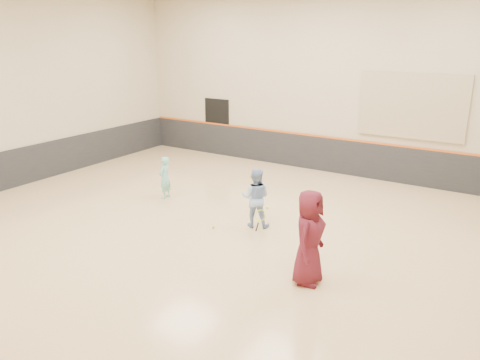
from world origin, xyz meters
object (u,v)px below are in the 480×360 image
Objects in this scene: girl at (165,178)px; instructor at (256,198)px; young_man at (309,237)px; spare_racket at (254,176)px.

instructor is (3.30, -0.41, 0.13)m from girl.
instructor is 0.80× the size of young_man.
girl is at bearing -110.92° from spare_racket.
young_man reaches higher than girl.
spare_racket is at bearing 149.21° from girl.
instructor is at bearing 73.10° from girl.
young_man is 6.96m from spare_racket.
instructor is 2.93m from young_man.
young_man reaches higher than instructor.
girl is 0.66× the size of young_man.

